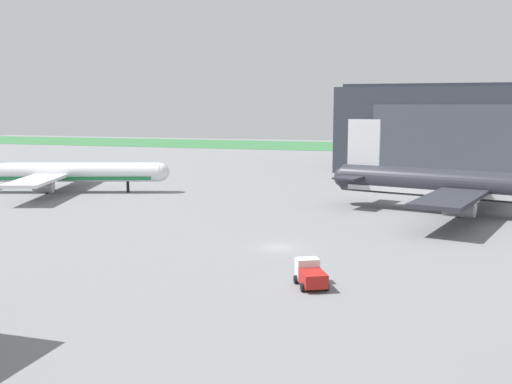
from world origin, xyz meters
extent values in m
plane|color=slate|center=(0.00, 0.00, 0.00)|extent=(440.00, 440.00, 0.00)
cube|color=#377241|center=(0.00, 178.95, 0.04)|extent=(440.00, 56.00, 0.08)
cube|color=#383D47|center=(32.46, 98.22, 10.46)|extent=(80.18, 36.30, 20.92)
cube|color=#4C515B|center=(32.46, 79.92, 8.37)|extent=(60.94, 0.30, 16.74)
cube|color=#383D47|center=(32.46, 98.22, 21.52)|extent=(80.18, 8.71, 1.20)
cylinder|color=white|center=(-51.83, 31.07, 3.89)|extent=(38.34, 15.17, 3.62)
sphere|color=white|center=(-33.20, 36.93, 3.89)|extent=(3.48, 3.48, 3.48)
cube|color=#1E7A42|center=(-51.83, 31.07, 2.89)|extent=(35.37, 14.27, 0.63)
cube|color=white|center=(-49.75, 21.84, 3.43)|extent=(11.02, 17.97, 0.56)
cube|color=white|center=(-55.41, 39.83, 3.43)|extent=(11.02, 17.97, 0.56)
cylinder|color=gray|center=(-49.39, 23.36, 2.14)|extent=(3.88, 2.93, 1.99)
cylinder|color=gray|center=(-54.24, 38.79, 2.14)|extent=(3.88, 2.93, 1.99)
cylinder|color=black|center=(-39.16, 35.05, 1.04)|extent=(0.56, 0.56, 2.08)
cylinder|color=black|center=(-52.75, 28.79, 1.04)|extent=(0.56, 0.56, 2.08)
cylinder|color=black|center=(-53.89, 32.41, 1.04)|extent=(0.56, 0.56, 2.08)
cylinder|color=#282B33|center=(22.69, 28.14, 4.57)|extent=(41.73, 14.72, 4.38)
sphere|color=#282B33|center=(2.38, 33.38, 4.57)|extent=(3.42, 3.42, 3.42)
cube|color=silver|center=(22.69, 28.14, 3.37)|extent=(38.49, 13.93, 0.77)
cube|color=silver|center=(5.63, 32.54, 10.49)|extent=(5.38, 1.75, 7.45)
cube|color=#282B33|center=(4.00, 29.59, 5.01)|extent=(5.19, 6.88, 0.28)
cube|color=#282B33|center=(5.63, 35.91, 5.01)|extent=(5.19, 6.88, 0.28)
cube|color=#282B33|center=(19.23, 18.05, 4.03)|extent=(11.21, 19.93, 0.56)
cube|color=#282B33|center=(24.54, 38.64, 4.03)|extent=(11.21, 19.93, 0.56)
cylinder|color=gray|center=(20.38, 19.31, 2.52)|extent=(4.63, 3.37, 2.41)
cylinder|color=gray|center=(24.94, 36.98, 2.52)|extent=(4.63, 3.37, 2.41)
cylinder|color=black|center=(20.49, 26.33, 1.19)|extent=(0.56, 0.56, 2.39)
cylinder|color=black|center=(21.64, 30.78, 1.19)|extent=(0.56, 0.56, 2.39)
cube|color=silver|center=(6.11, -12.64, 1.35)|extent=(2.50, 2.24, 1.92)
cube|color=#AD1E19|center=(7.08, -14.53, 0.99)|extent=(3.11, 3.43, 1.21)
cylinder|color=black|center=(7.17, -12.23, 0.39)|extent=(0.58, 0.81, 0.77)
cylinder|color=black|center=(5.17, -13.25, 0.39)|extent=(0.58, 0.81, 0.77)
cylinder|color=black|center=(8.33, -14.50, 0.39)|extent=(0.58, 0.81, 0.77)
cylinder|color=black|center=(6.32, -15.52, 0.39)|extent=(0.58, 0.81, 0.77)
camera|label=1|loc=(17.37, -65.44, 16.28)|focal=41.81mm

